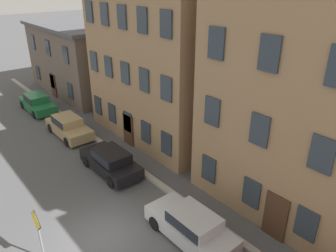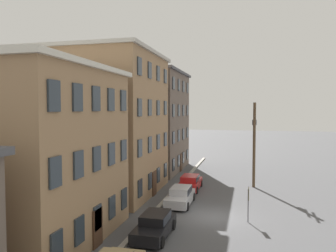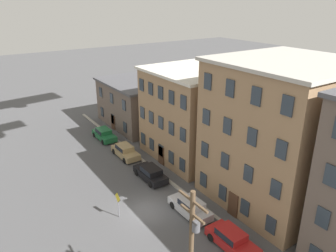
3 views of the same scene
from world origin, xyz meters
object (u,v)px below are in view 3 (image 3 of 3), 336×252
Objects in this scene: utility_pole at (192,249)px; car_green at (104,134)px; car_silver at (191,206)px; car_tan at (125,151)px; car_red at (232,239)px; car_black at (151,173)px; caution_sign at (118,201)px.

car_green is at bearing 166.98° from utility_pole.
car_silver is at bearing -1.02° from car_green.
car_tan is at bearing 163.30° from utility_pole.
car_red is at bearing -0.82° from car_tan.
car_red is (5.05, 0.08, 0.00)m from car_silver.
car_black and car_silver have the same top height.
caution_sign is at bearing -54.85° from car_black.
car_green is 0.52× the size of utility_pole.
utility_pole is (7.70, -5.96, 4.05)m from car_silver.
car_red is at bearing 113.73° from utility_pole.
car_tan is (6.27, -0.01, 0.00)m from car_green.
car_tan is 18.34m from car_red.
car_green is at bearing 160.57° from caution_sign.
utility_pole is at bearing -66.27° from car_red.
car_red is at bearing 0.91° from car_silver.
car_red is at bearing 34.27° from caution_sign.
car_green and car_black have the same top height.
car_tan is 1.00× the size of car_black.
car_green is 1.00× the size of car_tan.
caution_sign is (16.47, -5.81, 0.94)m from car_green.
car_green is 1.00× the size of car_silver.
car_silver is 10.54m from utility_pole.
caution_sign reaches higher than car_tan.
car_tan is at bearing 178.20° from car_black.
car_tan is at bearing 179.18° from car_red.
caution_sign is at bearing -19.43° from car_green.
car_black is 1.75× the size of caution_sign.
car_red is at bearing -0.63° from car_green.
utility_pole is (14.74, -6.10, 4.05)m from car_black.
car_red is 9.89m from caution_sign.
caution_sign is at bearing -145.73° from car_red.
car_red is 1.75× the size of caution_sign.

